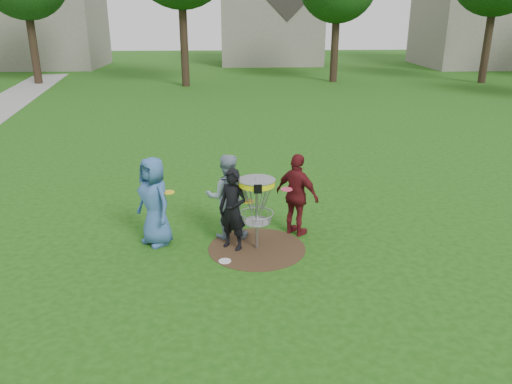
{
  "coord_description": "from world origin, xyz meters",
  "views": [
    {
      "loc": [
        -0.45,
        -8.3,
        4.12
      ],
      "look_at": [
        0.0,
        0.3,
        1.0
      ],
      "focal_mm": 35.0,
      "sensor_mm": 36.0,
      "label": 1
    }
  ],
  "objects_px": {
    "player_grey": "(227,197)",
    "player_blue": "(154,201)",
    "player_maroon": "(297,195)",
    "player_black": "(233,210)",
    "disc_golf_basket": "(257,197)"
  },
  "relations": [
    {
      "from": "player_grey",
      "to": "disc_golf_basket",
      "type": "relative_size",
      "value": 1.2
    },
    {
      "from": "player_black",
      "to": "player_grey",
      "type": "distance_m",
      "value": 0.52
    },
    {
      "from": "player_maroon",
      "to": "disc_golf_basket",
      "type": "distance_m",
      "value": 1.02
    },
    {
      "from": "player_black",
      "to": "player_maroon",
      "type": "bearing_deg",
      "value": 56.81
    },
    {
      "from": "player_blue",
      "to": "player_maroon",
      "type": "relative_size",
      "value": 1.04
    },
    {
      "from": "player_grey",
      "to": "disc_golf_basket",
      "type": "xyz_separation_m",
      "value": [
        0.54,
        -0.56,
        0.19
      ]
    },
    {
      "from": "player_blue",
      "to": "player_grey",
      "type": "xyz_separation_m",
      "value": [
        1.33,
        0.22,
        -0.01
      ]
    },
    {
      "from": "player_grey",
      "to": "player_blue",
      "type": "bearing_deg",
      "value": 6.37
    },
    {
      "from": "disc_golf_basket",
      "to": "player_maroon",
      "type": "bearing_deg",
      "value": 36.67
    },
    {
      "from": "player_blue",
      "to": "player_grey",
      "type": "relative_size",
      "value": 1.02
    },
    {
      "from": "player_blue",
      "to": "disc_golf_basket",
      "type": "relative_size",
      "value": 1.22
    },
    {
      "from": "player_maroon",
      "to": "player_black",
      "type": "bearing_deg",
      "value": 66.98
    },
    {
      "from": "player_grey",
      "to": "player_maroon",
      "type": "distance_m",
      "value": 1.34
    },
    {
      "from": "player_grey",
      "to": "player_black",
      "type": "bearing_deg",
      "value": 98.39
    },
    {
      "from": "player_maroon",
      "to": "disc_golf_basket",
      "type": "xyz_separation_m",
      "value": [
        -0.8,
        -0.6,
        0.21
      ]
    }
  ]
}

